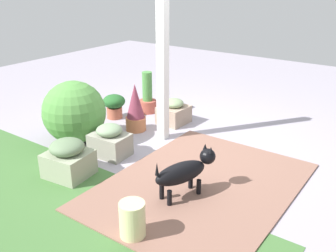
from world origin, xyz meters
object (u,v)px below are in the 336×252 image
stone_planter_far (68,159)px  terracotta_pot_tall (147,98)px  round_shrub (74,112)px  porch_pillar (163,62)px  terracotta_pot_broad (114,104)px  stone_planter_nearest (174,112)px  terracotta_pot_spiky (135,108)px  stone_planter_mid (110,141)px  dog (185,171)px  ceramic_urn (132,220)px

stone_planter_far → terracotta_pot_tall: terracotta_pot_tall is taller
round_shrub → terracotta_pot_tall: bearing=-92.3°
porch_pillar → terracotta_pot_broad: (1.08, -0.19, -0.84)m
stone_planter_nearest → terracotta_pot_broad: 0.95m
round_shrub → terracotta_pot_spiky: round_shrub is taller
terracotta_pot_broad → terracotta_pot_tall: (-0.26, -0.51, 0.02)m
stone_planter_mid → stone_planter_far: (0.02, 0.65, 0.02)m
stone_planter_far → terracotta_pot_tall: size_ratio=0.77×
terracotta_pot_broad → dog: dog is taller
terracotta_pot_tall → porch_pillar: bearing=139.6°
stone_planter_nearest → terracotta_pot_spiky: terracotta_pot_spiky is taller
porch_pillar → ceramic_urn: porch_pillar is taller
porch_pillar → stone_planter_nearest: (0.20, -0.55, -0.89)m
stone_planter_far → ceramic_urn: 1.34m
porch_pillar → terracotta_pot_tall: bearing=-40.4°
round_shrub → terracotta_pot_spiky: bearing=-117.2°
stone_planter_mid → terracotta_pot_spiky: size_ratio=0.70×
terracotta_pot_broad → round_shrub: bearing=101.6°
stone_planter_nearest → dog: 2.04m
porch_pillar → terracotta_pot_broad: size_ratio=5.64×
dog → ceramic_urn: (0.01, 0.80, -0.12)m
terracotta_pot_spiky → dog: terracotta_pot_spiky is taller
stone_planter_far → terracotta_pot_spiky: terracotta_pot_spiky is taller
porch_pillar → terracotta_pot_spiky: porch_pillar is taller
stone_planter_mid → terracotta_pot_spiky: bearing=-71.9°
round_shrub → terracotta_pot_broad: (0.20, -0.96, -0.20)m
stone_planter_mid → ceramic_urn: size_ratio=1.42×
terracotta_pot_broad → stone_planter_far: bearing=117.1°
porch_pillar → stone_planter_nearest: bearing=-69.8°
stone_planter_nearest → dog: bearing=127.8°
stone_planter_nearest → stone_planter_far: size_ratio=0.86×
terracotta_pot_broad → terracotta_pot_spiky: terracotta_pot_spiky is taller
stone_planter_mid → ceramic_urn: bearing=140.2°
round_shrub → porch_pillar: bearing=-138.9°
ceramic_urn → terracotta_pot_spiky: bearing=-50.7°
terracotta_pot_spiky → dog: bearing=145.3°
stone_planter_nearest → stone_planter_far: (0.04, 2.00, 0.04)m
round_shrub → dog: bearing=171.4°
stone_planter_mid → terracotta_pot_tall: terracotta_pot_tall is taller
dog → terracotta_pot_spiky: bearing=-34.7°
stone_planter_far → round_shrub: 0.96m
round_shrub → terracotta_pot_broad: bearing=-78.4°
terracotta_pot_broad → dog: 2.47m
porch_pillar → terracotta_pot_spiky: bearing=0.0°
porch_pillar → terracotta_pot_spiky: 0.88m
stone_planter_nearest → terracotta_pot_spiky: size_ratio=0.64×
terracotta_pot_broad → terracotta_pot_spiky: (-0.59, 0.19, 0.11)m
terracotta_pot_broad → terracotta_pot_tall: terracotta_pot_tall is taller
terracotta_pot_broad → dog: (-2.13, 1.25, 0.07)m
stone_planter_far → dog: 1.35m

